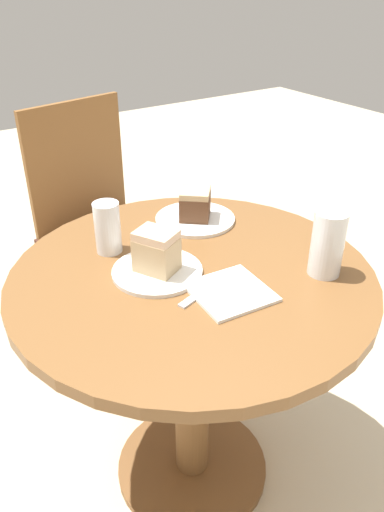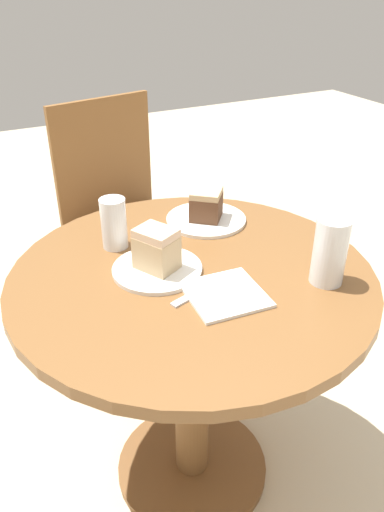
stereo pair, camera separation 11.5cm
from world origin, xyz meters
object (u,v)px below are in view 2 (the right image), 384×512
Objects in this scene: chair at (126,221)px; plate_far at (206,219)px; plate_near at (157,269)px; glass_water at (329,255)px; cake_slice_near at (156,249)px; cake_slice_far at (206,204)px; glass_lemonade at (114,226)px.

chair is 4.13× the size of plate_far.
plate_near is 1.36× the size of glass_water.
cake_slice_far is (0.23, 0.18, -0.01)m from cake_slice_near.
glass_water is at bearing -45.02° from glass_lemonade.
plate_far is (0.05, -0.57, 0.24)m from chair.
cake_slice_near is at bearing -73.40° from glass_lemonade.
glass_water reaches higher than cake_slice_near.
glass_water is at bearing -92.89° from chair.
glass_lemonade is at bearing 106.60° from plate_near.
cake_slice_far reaches higher than plate_near.
plate_near is 0.17m from glass_lemonade.
glass_lemonade is (-0.05, 0.16, -0.00)m from cake_slice_near.
plate_far is 0.41m from glass_water.
plate_far is at bearing 38.38° from plate_near.
glass_water reaches higher than plate_far.
chair reaches higher than glass_lemonade.
chair is 7.06× the size of glass_lemonade.
chair is 0.64m from cake_slice_far.
plate_far is 0.30m from cake_slice_near.
cake_slice_near is 0.29m from cake_slice_far.
glass_water is (0.10, -0.39, 0.02)m from cake_slice_far.
glass_water is (0.32, -0.21, 0.01)m from cake_slice_near.
glass_water is (0.14, -0.96, 0.31)m from chair.
glass_lemonade is (-0.05, 0.16, 0.05)m from plate_near.
glass_lemonade is at bearing -122.44° from chair.
plate_far is at bearing -96.68° from chair.
cake_slice_far is at bearing 0.00° from plate_far.
chair is 4.35× the size of plate_near.
glass_lemonade is 0.84× the size of glass_water.
cake_slice_near reaches higher than plate_near.
glass_lemonade is at bearing -175.24° from plate_far.
glass_water is at bearing -76.31° from plate_far.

